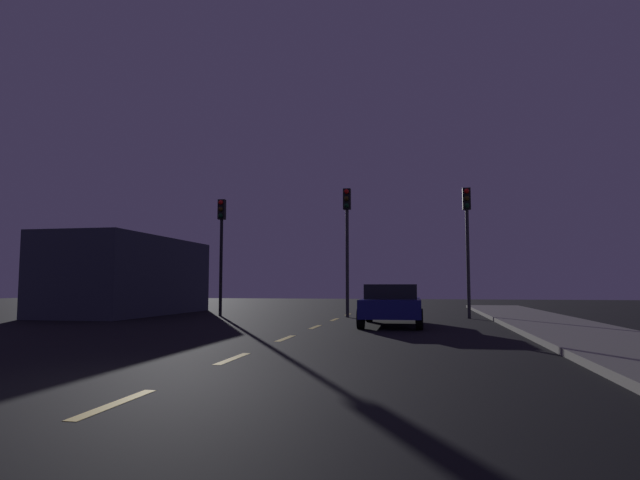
# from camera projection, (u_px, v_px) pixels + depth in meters

# --- Properties ---
(ground_plane) EXTENTS (80.00, 80.00, 0.00)m
(ground_plane) POSITION_uv_depth(u_px,v_px,m) (291.00, 336.00, 14.03)
(ground_plane) COLOR black
(sidewalk_curb_right) EXTENTS (3.00, 40.00, 0.15)m
(sidewalk_curb_right) POSITION_uv_depth(u_px,v_px,m) (599.00, 339.00, 12.62)
(sidewalk_curb_right) COLOR gray
(sidewalk_curb_right) RESTS_ON ground_plane
(lane_stripe_nearest) EXTENTS (0.16, 1.60, 0.01)m
(lane_stripe_nearest) POSITION_uv_depth(u_px,v_px,m) (115.00, 404.00, 6.01)
(lane_stripe_nearest) COLOR #EACC4C
(lane_stripe_nearest) RESTS_ON ground_plane
(lane_stripe_second) EXTENTS (0.16, 1.60, 0.01)m
(lane_stripe_second) POSITION_uv_depth(u_px,v_px,m) (233.00, 358.00, 9.72)
(lane_stripe_second) COLOR #EACC4C
(lane_stripe_second) RESTS_ON ground_plane
(lane_stripe_third) EXTENTS (0.16, 1.60, 0.01)m
(lane_stripe_third) POSITION_uv_depth(u_px,v_px,m) (286.00, 338.00, 13.44)
(lane_stripe_third) COLOR #EACC4C
(lane_stripe_third) RESTS_ON ground_plane
(lane_stripe_fourth) EXTENTS (0.16, 1.60, 0.01)m
(lane_stripe_fourth) POSITION_uv_depth(u_px,v_px,m) (315.00, 327.00, 17.16)
(lane_stripe_fourth) COLOR #EACC4C
(lane_stripe_fourth) RESTS_ON ground_plane
(lane_stripe_fifth) EXTENTS (0.16, 1.60, 0.01)m
(lane_stripe_fifth) POSITION_uv_depth(u_px,v_px,m) (335.00, 320.00, 20.88)
(lane_stripe_fifth) COLOR #EACC4C
(lane_stripe_fifth) RESTS_ON ground_plane
(lane_stripe_sixth) EXTENTS (0.16, 1.60, 0.01)m
(lane_stripe_sixth) POSITION_uv_depth(u_px,v_px,m) (348.00, 314.00, 24.59)
(lane_stripe_sixth) COLOR #EACC4C
(lane_stripe_sixth) RESTS_ON ground_plane
(traffic_signal_left) EXTENTS (0.32, 0.38, 5.19)m
(traffic_signal_left) POSITION_uv_depth(u_px,v_px,m) (221.00, 234.00, 23.80)
(traffic_signal_left) COLOR black
(traffic_signal_left) RESTS_ON ground_plane
(traffic_signal_center) EXTENTS (0.32, 0.38, 5.48)m
(traffic_signal_center) POSITION_uv_depth(u_px,v_px,m) (347.00, 227.00, 22.74)
(traffic_signal_center) COLOR #2D2D30
(traffic_signal_center) RESTS_ON ground_plane
(traffic_signal_right) EXTENTS (0.32, 0.38, 5.34)m
(traffic_signal_right) POSITION_uv_depth(u_px,v_px,m) (467.00, 227.00, 21.80)
(traffic_signal_right) COLOR #2D2D30
(traffic_signal_right) RESTS_ON ground_plane
(car_stopped_ahead) EXTENTS (2.06, 4.39, 1.37)m
(car_stopped_ahead) POSITION_uv_depth(u_px,v_px,m) (392.00, 304.00, 17.83)
(car_stopped_ahead) COLOR navy
(car_stopped_ahead) RESTS_ON ground_plane
(storefront_left) EXTENTS (4.09, 9.09, 3.54)m
(storefront_left) POSITION_uv_depth(u_px,v_px,m) (129.00, 276.00, 24.88)
(storefront_left) COLOR #333847
(storefront_left) RESTS_ON ground_plane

